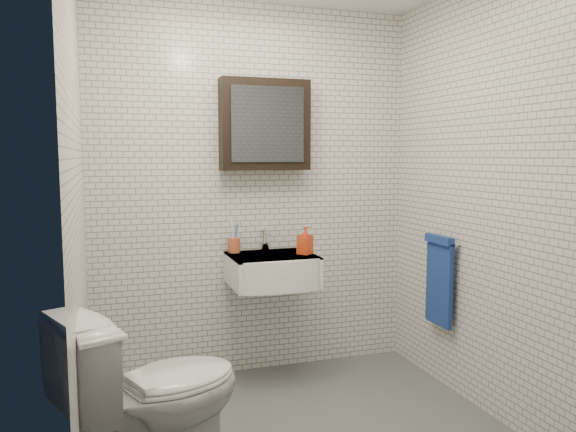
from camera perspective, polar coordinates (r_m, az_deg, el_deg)
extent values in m
cube|color=silver|center=(3.84, -3.35, 2.46)|extent=(2.20, 0.02, 2.50)
cube|color=silver|center=(1.98, 11.74, -1.13)|extent=(2.20, 0.02, 2.50)
cube|color=silver|center=(2.71, -20.62, 0.55)|extent=(0.02, 2.00, 2.50)
cube|color=silver|center=(3.42, 19.38, 1.67)|extent=(0.02, 2.00, 2.50)
cube|color=white|center=(3.70, -1.65, -5.48)|extent=(0.55, 0.45, 0.20)
cylinder|color=silver|center=(3.70, -1.74, -4.09)|extent=(0.31, 0.31, 0.02)
cylinder|color=silver|center=(3.70, -1.74, -3.97)|extent=(0.04, 0.04, 0.01)
cube|color=white|center=(3.68, -1.65, -4.04)|extent=(0.55, 0.45, 0.01)
cylinder|color=silver|center=(3.83, -2.36, -3.10)|extent=(0.06, 0.06, 0.06)
cylinder|color=silver|center=(3.82, -2.36, -2.22)|extent=(0.03, 0.03, 0.08)
cylinder|color=silver|center=(3.76, -2.11, -1.89)|extent=(0.02, 0.12, 0.02)
cube|color=silver|center=(3.84, -2.49, -1.34)|extent=(0.02, 0.09, 0.01)
cube|color=black|center=(3.78, -2.37, 9.24)|extent=(0.60, 0.14, 0.60)
cube|color=#3F444C|center=(3.71, -2.05, 9.30)|extent=(0.49, 0.01, 0.49)
cylinder|color=silver|center=(3.71, 15.43, -2.53)|extent=(0.02, 0.30, 0.02)
cylinder|color=silver|center=(3.83, 14.61, -2.25)|extent=(0.04, 0.02, 0.02)
cylinder|color=silver|center=(3.62, 16.83, -2.80)|extent=(0.04, 0.02, 0.02)
cube|color=navy|center=(3.75, 15.12, -6.63)|extent=(0.03, 0.26, 0.54)
cube|color=navy|center=(3.70, 15.11, -2.33)|extent=(0.05, 0.26, 0.05)
cylinder|color=#B94F2E|center=(3.78, -5.50, -2.96)|extent=(0.09, 0.09, 0.10)
cylinder|color=white|center=(3.75, -5.70, -2.03)|extent=(0.02, 0.03, 0.19)
cylinder|color=#3C5BC1|center=(3.76, -5.31, -2.16)|extent=(0.01, 0.02, 0.17)
cylinder|color=white|center=(3.78, -5.63, -1.90)|extent=(0.02, 0.04, 0.20)
cylinder|color=#3C5BC1|center=(3.78, -5.28, -2.04)|extent=(0.02, 0.04, 0.18)
imported|color=orange|center=(3.69, 1.74, -2.48)|extent=(0.12, 0.12, 0.18)
imported|color=silver|center=(2.72, -13.49, -17.23)|extent=(0.95, 0.76, 0.85)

